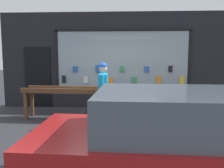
{
  "coord_description": "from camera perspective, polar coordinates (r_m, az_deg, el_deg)",
  "views": [
    {
      "loc": [
        0.33,
        -6.19,
        1.93
      ],
      "look_at": [
        -0.09,
        0.61,
        1.05
      ],
      "focal_mm": 40.0,
      "sensor_mm": 36.0,
      "label": 1
    }
  ],
  "objects": [
    {
      "name": "shopfront_facade",
      "position": [
        8.59,
        1.13,
        5.32
      ],
      "size": [
        8.05,
        0.29,
        3.26
      ],
      "color": "black",
      "rests_on": "ground_plane"
    },
    {
      "name": "parked_car",
      "position": [
        3.58,
        15.79,
        -12.28
      ],
      "size": [
        4.16,
        2.01,
        1.41
      ],
      "rotation": [
        0.0,
        0.0,
        -0.03
      ],
      "color": "#A51919",
      "rests_on": "ground_plane"
    },
    {
      "name": "small_dog",
      "position": [
        6.57,
        -6.79,
        -7.37
      ],
      "size": [
        0.26,
        0.62,
        0.4
      ],
      "rotation": [
        0.0,
        0.0,
        1.46
      ],
      "color": "black",
      "rests_on": "ground_plane"
    },
    {
      "name": "display_table_left",
      "position": [
        7.31,
        -10.52,
        -2.19
      ],
      "size": [
        2.46,
        0.67,
        0.92
      ],
      "color": "brown",
      "rests_on": "ground_plane"
    },
    {
      "name": "ground_plane",
      "position": [
        6.49,
        0.45,
        -9.91
      ],
      "size": [
        40.0,
        40.0,
        0.0
      ],
      "primitive_type": "plane",
      "color": "#2D2D33"
    },
    {
      "name": "display_table_right",
      "position": [
        7.18,
        12.34,
        -2.43
      ],
      "size": [
        2.46,
        0.74,
        0.91
      ],
      "color": "brown",
      "rests_on": "ground_plane"
    },
    {
      "name": "person_browsing",
      "position": [
        6.49,
        -2.01,
        -1.14
      ],
      "size": [
        0.23,
        0.66,
        1.66
      ],
      "rotation": [
        0.0,
        0.0,
        1.6
      ],
      "color": "#2D334C",
      "rests_on": "ground_plane"
    }
  ]
}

